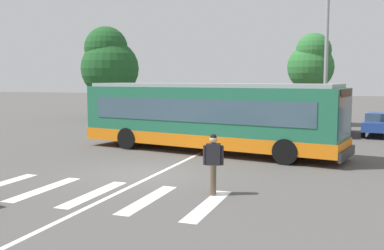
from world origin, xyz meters
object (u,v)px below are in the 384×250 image
object	(u,v)px
twin_arm_street_lamp	(327,42)
parked_car_black	(243,118)
parked_car_charcoal	(205,117)
background_tree_right	(311,63)
parked_car_blue	(381,122)
background_tree_left	(109,63)
parked_car_champagne	(289,120)
city_transit_bus	(207,117)
pedestrian_crossing_street	(213,161)
parked_car_red	(334,121)
parked_car_white	(165,116)

from	to	relation	value
twin_arm_street_lamp	parked_car_black	bearing A→B (deg)	153.10
parked_car_charcoal	background_tree_right	xyz separation A→B (m)	(6.34, 4.57, 3.64)
parked_car_blue	twin_arm_street_lamp	size ratio (longest dim) A/B	0.55
background_tree_left	background_tree_right	size ratio (longest dim) A/B	1.17
parked_car_charcoal	parked_car_champagne	bearing A→B (deg)	-1.30
parked_car_champagne	background_tree_left	bearing A→B (deg)	163.83
parked_car_charcoal	background_tree_left	xyz separation A→B (m)	(-9.63, 4.26, 3.83)
city_transit_bus	parked_car_champagne	distance (m)	9.30
parked_car_blue	twin_arm_street_lamp	world-z (taller)	twin_arm_street_lamp
pedestrian_crossing_street	parked_car_champagne	size ratio (longest dim) A/B	0.37
parked_car_champagne	background_tree_left	xyz separation A→B (m)	(-15.11, 4.38, 3.83)
parked_car_champagne	city_transit_bus	bearing A→B (deg)	-105.11
pedestrian_crossing_street	parked_car_red	world-z (taller)	pedestrian_crossing_street
city_transit_bus	background_tree_left	size ratio (longest dim) A/B	1.65
parked_car_black	city_transit_bus	bearing A→B (deg)	-86.90
parked_car_champagne	background_tree_left	distance (m)	16.20
parked_car_red	parked_car_blue	xyz separation A→B (m)	(2.55, 0.21, 0.00)
parked_car_white	parked_car_charcoal	distance (m)	2.71
background_tree_right	parked_car_champagne	bearing A→B (deg)	-100.42
background_tree_right	parked_car_blue	bearing A→B (deg)	-47.21
pedestrian_crossing_street	twin_arm_street_lamp	world-z (taller)	twin_arm_street_lamp
parked_car_black	background_tree_right	size ratio (longest dim) A/B	0.71
parked_car_champagne	parked_car_black	bearing A→B (deg)	-178.95
pedestrian_crossing_street	parked_car_champagne	bearing A→B (deg)	90.08
pedestrian_crossing_street	twin_arm_street_lamp	xyz separation A→B (m)	(2.23, 13.33, 4.28)
parked_car_charcoal	parked_car_black	size ratio (longest dim) A/B	0.99
parked_car_charcoal	parked_car_black	xyz separation A→B (m)	(2.58, -0.18, 0.00)
parked_car_red	parked_car_black	bearing A→B (deg)	177.93
parked_car_white	parked_car_champagne	xyz separation A→B (m)	(8.17, 0.25, 0.00)
parked_car_black	twin_arm_street_lamp	size ratio (longest dim) A/B	0.54
parked_car_charcoal	twin_arm_street_lamp	world-z (taller)	twin_arm_street_lamp
parked_car_charcoal	parked_car_champagne	xyz separation A→B (m)	(5.48, -0.12, 0.00)
city_transit_bus	twin_arm_street_lamp	xyz separation A→B (m)	(4.67, 6.28, 3.66)
background_tree_left	background_tree_right	distance (m)	15.98
parked_car_champagne	parked_car_red	bearing A→B (deg)	-5.41
city_transit_bus	pedestrian_crossing_street	xyz separation A→B (m)	(2.44, -7.05, -0.62)
parked_car_red	background_tree_left	xyz separation A→B (m)	(-17.81, 4.64, 3.83)
background_tree_right	parked_car_red	bearing A→B (deg)	-69.66
parked_car_red	background_tree_left	size ratio (longest dim) A/B	0.60
city_transit_bus	parked_car_charcoal	size ratio (longest dim) A/B	2.72
parked_car_black	parked_car_champagne	distance (m)	2.90
parked_car_white	background_tree_right	world-z (taller)	background_tree_right
parked_car_charcoal	parked_car_red	world-z (taller)	same
city_transit_bus	parked_car_black	distance (m)	8.94
pedestrian_crossing_street	parked_car_red	bearing A→B (deg)	80.36
parked_car_red	city_transit_bus	bearing A→B (deg)	-120.46
parked_car_champagne	background_tree_right	world-z (taller)	background_tree_right
background_tree_right	pedestrian_crossing_street	bearing A→B (deg)	-92.32
pedestrian_crossing_street	parked_car_red	xyz separation A→B (m)	(2.67, 15.74, -0.20)
pedestrian_crossing_street	parked_car_champagne	world-z (taller)	pedestrian_crossing_street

